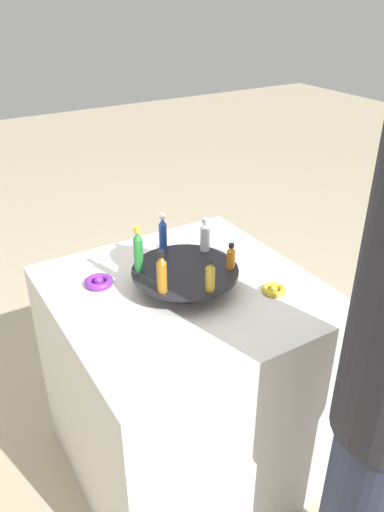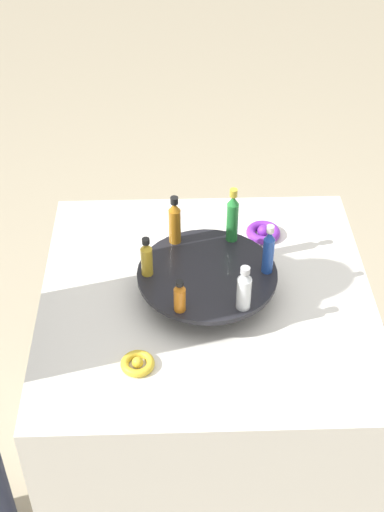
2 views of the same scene
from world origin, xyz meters
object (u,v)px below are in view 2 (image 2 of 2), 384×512
bottle_green (232,217)px  display_stand (207,279)px  bottle_orange (180,297)px  bottle_gold (147,259)px  bottle_amber (175,222)px  ribbon_bow_gold (138,363)px  bottle_blue (268,250)px  ribbon_bow_purple (263,232)px  bottle_clear (244,289)px

bottle_green → display_stand: bearing=151.7°
bottle_green → bottle_orange: 0.29m
display_stand → bottle_green: bottle_green is taller
bottle_gold → bottle_orange: bottle_gold is taller
display_stand → bottle_amber: 0.16m
bottle_green → ribbon_bow_gold: bearing=146.9°
bottle_amber → bottle_orange: bottle_amber is taller
display_stand → bottle_blue: bearing=-88.3°
bottle_orange → ribbon_bow_purple: size_ratio=0.92×
display_stand → bottle_clear: (-0.12, -0.08, 0.07)m
bottle_gold → bottle_orange: 0.14m
bottle_amber → ribbon_bow_purple: 0.29m
display_stand → bottle_green: (0.13, -0.07, 0.09)m
display_stand → bottle_blue: 0.17m
bottle_blue → bottle_gold: size_ratio=1.28×
bottle_blue → ribbon_bow_purple: bottle_blue is taller
ribbon_bow_gold → bottle_green: bearing=-33.1°
bottle_amber → bottle_gold: (-0.13, 0.07, -0.01)m
bottle_amber → bottle_orange: (-0.25, -0.01, -0.02)m
bottle_green → ribbon_bow_gold: 0.44m
bottle_green → bottle_amber: (-0.00, 0.14, -0.01)m
bottle_green → bottle_orange: (-0.25, 0.14, -0.03)m
display_stand → ribbon_bow_gold: 0.28m
bottle_gold → ribbon_bow_purple: 0.40m
bottle_clear → bottle_green: 0.25m
ribbon_bow_gold → ribbon_bow_purple: bearing=-35.6°
bottle_orange → bottle_gold: bearing=31.7°
bottle_amber → ribbon_bow_gold: size_ratio=1.77×
display_stand → bottle_blue: bottle_blue is taller
display_stand → bottle_green: bearing=-28.3°
bottle_clear → ribbon_bow_gold: bottle_clear is taller
bottle_gold → bottle_clear: bearing=-118.3°
bottle_green → bottle_amber: size_ratio=1.13×
bottle_blue → bottle_gold: (-0.01, 0.29, -0.01)m
bottle_blue → bottle_green: 0.14m
bottle_green → ribbon_bow_purple: 0.19m
bottle_blue → bottle_amber: bearing=61.7°
bottle_blue → bottle_gold: 0.29m
bottle_blue → bottle_orange: bearing=121.7°
bottle_amber → bottle_gold: size_ratio=1.27×
bottle_orange → ribbon_bow_purple: (0.35, -0.23, -0.10)m
bottle_gold → bottle_orange: (-0.12, -0.08, -0.01)m
bottle_clear → display_stand: bearing=31.7°
bottle_gold → ribbon_bow_purple: bearing=-52.8°
display_stand → bottle_gold: (-0.00, 0.14, 0.07)m
bottle_clear → bottle_gold: bottle_clear is taller
display_stand → bottle_orange: 0.15m
display_stand → bottle_blue: size_ratio=2.50×
bottle_blue → bottle_gold: bearing=91.7°
bottle_gold → ribbon_bow_gold: bearing=174.8°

